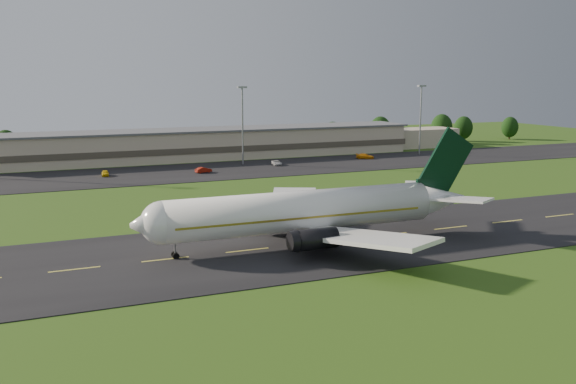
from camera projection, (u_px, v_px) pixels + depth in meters
name	position (u px, v px, depth m)	size (l,w,h in m)	color
ground	(389.00, 235.00, 93.88)	(360.00, 360.00, 0.00)	#224310
taxiway	(389.00, 235.00, 93.87)	(220.00, 30.00, 0.10)	black
apron	(234.00, 170.00, 159.08)	(260.00, 30.00, 0.10)	black
airliner	(307.00, 212.00, 87.91)	(51.25, 42.18, 15.57)	white
terminal	(229.00, 143.00, 182.74)	(145.00, 16.00, 8.40)	#C1AE94
light_mast_centre	(242.00, 116.00, 165.98)	(2.40, 1.20, 20.35)	gray
light_mast_east	(421.00, 111.00, 187.12)	(2.40, 1.20, 20.35)	gray
tree_line	(303.00, 134.00, 202.55)	(200.71, 9.07, 10.04)	black
service_vehicle_a	(105.00, 173.00, 148.45)	(1.59, 3.95, 1.35)	yellow
service_vehicle_b	(203.00, 170.00, 153.51)	(1.42, 4.07, 1.34)	maroon
service_vehicle_c	(277.00, 163.00, 166.47)	(2.08, 4.51, 1.25)	silver
service_vehicle_d	(365.00, 156.00, 179.29)	(2.03, 5.00, 1.45)	orange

